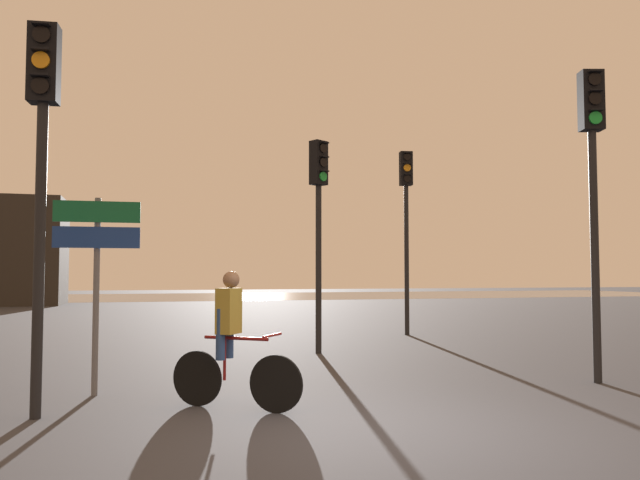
{
  "coord_description": "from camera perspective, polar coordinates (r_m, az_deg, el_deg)",
  "views": [
    {
      "loc": [
        -2.46,
        -5.75,
        1.58
      ],
      "look_at": [
        0.5,
        5.0,
        2.2
      ],
      "focal_mm": 35.0,
      "sensor_mm": 36.0,
      "label": 1
    }
  ],
  "objects": [
    {
      "name": "traffic_light_far_right",
      "position": [
        16.68,
        7.89,
        2.92
      ],
      "size": [
        0.35,
        0.37,
        4.85
      ],
      "rotation": [
        0.0,
        0.0,
        2.99
      ],
      "color": "black",
      "rests_on": "ground"
    },
    {
      "name": "water_strip",
      "position": [
        45.67,
        -12.34,
        -5.08
      ],
      "size": [
        80.0,
        16.0,
        0.01
      ],
      "primitive_type": "cube",
      "color": "slate",
      "rests_on": "ground"
    },
    {
      "name": "traffic_light_near_right",
      "position": [
        10.18,
        23.67,
        6.29
      ],
      "size": [
        0.37,
        0.39,
        4.63
      ],
      "rotation": [
        0.0,
        0.0,
        2.88
      ],
      "color": "black",
      "rests_on": "ground"
    },
    {
      "name": "traffic_light_center",
      "position": [
        12.67,
        -0.12,
        3.24
      ],
      "size": [
        0.4,
        0.42,
        4.3
      ],
      "rotation": [
        0.0,
        0.0,
        3.66
      ],
      "color": "black",
      "rests_on": "ground"
    },
    {
      "name": "cyclist",
      "position": [
        7.54,
        -8.13,
        -8.94
      ],
      "size": [
        1.39,
        1.06,
        1.62
      ],
      "rotation": [
        0.0,
        0.0,
        -2.21
      ],
      "color": "black",
      "rests_on": "ground"
    },
    {
      "name": "ground_plane",
      "position": [
        6.45,
        7.88,
        -17.33
      ],
      "size": [
        120.0,
        120.0,
        0.0
      ],
      "primitive_type": "plane",
      "color": "#333338"
    },
    {
      "name": "direction_sign_post",
      "position": [
        8.73,
        -19.75,
        -1.59
      ],
      "size": [
        1.1,
        0.14,
        2.6
      ],
      "rotation": [
        0.0,
        0.0,
        3.09
      ],
      "color": "slate",
      "rests_on": "ground"
    },
    {
      "name": "traffic_light_near_left",
      "position": [
        7.75,
        -24.08,
        8.18
      ],
      "size": [
        0.34,
        0.36,
        4.41
      ],
      "rotation": [
        0.0,
        0.0,
        3.04
      ],
      "color": "black",
      "rests_on": "ground"
    }
  ]
}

